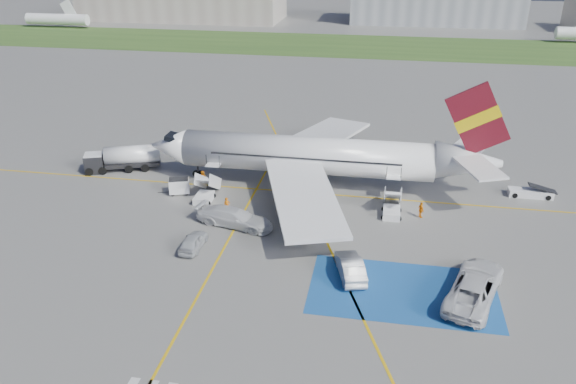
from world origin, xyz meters
name	(u,v)px	position (x,y,z in m)	size (l,w,h in m)	color
ground	(282,252)	(0.00, 0.00, 0.00)	(400.00, 400.00, 0.00)	#60605E
grass_strip	(356,46)	(0.00, 95.00, 0.01)	(400.00, 30.00, 0.01)	#2D4C1E
taxiway_line_main	(303,193)	(0.00, 12.00, 0.01)	(120.00, 0.20, 0.01)	gold
taxiway_line_cross	(185,319)	(-5.00, -10.00, 0.01)	(0.20, 60.00, 0.01)	gold
taxiway_line_diag	(303,193)	(0.00, 12.00, 0.01)	(0.20, 60.00, 0.01)	gold
staging_box	(403,291)	(10.00, -4.00, 0.01)	(14.00, 8.00, 0.01)	#194E96
terminal_west	(183,2)	(-55.00, 130.00, 5.00)	(60.00, 22.00, 10.00)	gray
terminal_centre	(436,1)	(20.00, 135.00, 6.00)	(48.00, 18.00, 12.00)	gray
airliner	(321,156)	(1.51, 14.00, 3.39)	(36.81, 32.95, 11.92)	white
airstairs_fwd	(205,194)	(-9.50, 8.70, 0.62)	(1.90, 5.20, 3.60)	white
airstairs_aft	(392,208)	(9.00, 8.70, 0.62)	(1.90, 5.20, 3.60)	white
fuel_tanker	(123,160)	(-20.90, 14.51, 1.17)	(8.39, 4.87, 2.79)	black
gpu_cart	(179,187)	(-12.53, 9.54, 0.76)	(2.30, 1.84, 1.68)	white
belt_loader	(531,193)	(22.93, 15.19, 0.34)	(4.61, 1.74, 1.38)	white
car_silver_a	(193,241)	(-7.54, -0.72, 0.67)	(1.59, 3.94, 1.34)	#AFB1B6
car_silver_b	(350,267)	(5.91, -2.58, 0.82)	(1.73, 4.97, 1.64)	#AFB2B7
van_white_a	(475,282)	(15.12, -3.77, 1.24)	(3.06, 6.64, 2.49)	silver
van_white_b	(234,215)	(-5.15, 3.86, 1.08)	(2.25, 5.53, 2.17)	silver
crew_fwd	(227,206)	(-6.48, 6.04, 0.83)	(0.61, 0.40, 1.67)	orange
crew_nose	(203,179)	(-10.67, 11.59, 0.90)	(0.87, 0.68, 1.80)	orange
crew_aft	(421,210)	(11.70, 8.48, 0.79)	(0.93, 0.39, 1.58)	orange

